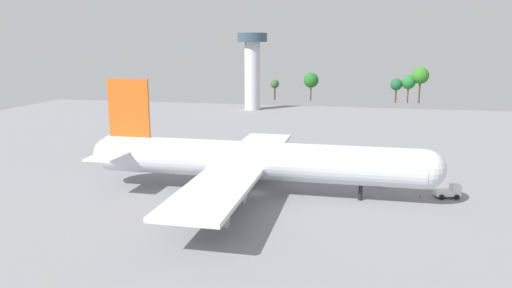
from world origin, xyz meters
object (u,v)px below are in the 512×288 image
at_px(cargo_airplane, 255,161).
at_px(control_tower, 252,64).
at_px(baggage_tug, 375,179).
at_px(safety_cone_nose, 420,196).
at_px(pushback_tractor, 449,192).

relative_size(cargo_airplane, control_tower, 2.05).
height_order(baggage_tug, safety_cone_nose, baggage_tug).
height_order(pushback_tractor, safety_cone_nose, pushback_tractor).
bearing_deg(control_tower, cargo_airplane, -76.94).
xyz_separation_m(cargo_airplane, pushback_tractor, (33.62, 4.67, -4.85)).
bearing_deg(cargo_airplane, pushback_tractor, 7.91).
distance_m(pushback_tractor, baggage_tug, 13.58).
xyz_separation_m(safety_cone_nose, control_tower, (-54.25, 106.60, 18.30)).
relative_size(cargo_airplane, safety_cone_nose, 91.68).
height_order(baggage_tug, control_tower, control_tower).
bearing_deg(cargo_airplane, safety_cone_nose, 7.16).
bearing_deg(safety_cone_nose, baggage_tug, 138.17).
xyz_separation_m(pushback_tractor, safety_cone_nose, (-4.93, -1.07, -0.76)).
bearing_deg(control_tower, safety_cone_nose, -63.03).
xyz_separation_m(cargo_airplane, control_tower, (-25.56, 110.21, 12.70)).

